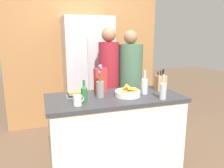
{
  "coord_description": "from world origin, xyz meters",
  "views": [
    {
      "loc": [
        -0.77,
        -2.22,
        1.59
      ],
      "look_at": [
        0.0,
        0.09,
        1.05
      ],
      "focal_mm": 35.0,
      "sensor_mm": 36.0,
      "label": 1
    }
  ],
  "objects_px": {
    "cereal_box": "(100,80)",
    "person_in_blue": "(130,81)",
    "flower_vase": "(100,87)",
    "person_at_sink": "(109,80)",
    "book_stack": "(76,94)",
    "bottle_wine": "(163,89)",
    "coffee_mug": "(78,100)",
    "knife_block": "(161,83)",
    "bottle_oil": "(84,93)",
    "fruit_bowl": "(127,92)",
    "bottle_vinegar": "(144,85)",
    "refrigerator": "(88,75)"
  },
  "relations": [
    {
      "from": "cereal_box",
      "to": "person_in_blue",
      "type": "height_order",
      "value": "person_in_blue"
    },
    {
      "from": "flower_vase",
      "to": "person_at_sink",
      "type": "relative_size",
      "value": 0.21
    },
    {
      "from": "book_stack",
      "to": "bottle_wine",
      "type": "distance_m",
      "value": 0.94
    },
    {
      "from": "cereal_box",
      "to": "coffee_mug",
      "type": "xyz_separation_m",
      "value": [
        -0.35,
        -0.43,
        -0.09
      ]
    },
    {
      "from": "knife_block",
      "to": "bottle_wine",
      "type": "relative_size",
      "value": 0.99
    },
    {
      "from": "person_at_sink",
      "to": "person_in_blue",
      "type": "xyz_separation_m",
      "value": [
        0.33,
        0.01,
        -0.04
      ]
    },
    {
      "from": "bottle_oil",
      "to": "person_in_blue",
      "type": "bearing_deg",
      "value": 43.12
    },
    {
      "from": "fruit_bowl",
      "to": "bottle_wine",
      "type": "distance_m",
      "value": 0.39
    },
    {
      "from": "flower_vase",
      "to": "person_at_sink",
      "type": "height_order",
      "value": "person_at_sink"
    },
    {
      "from": "book_stack",
      "to": "fruit_bowl",
      "type": "bearing_deg",
      "value": -14.68
    },
    {
      "from": "fruit_bowl",
      "to": "coffee_mug",
      "type": "distance_m",
      "value": 0.6
    },
    {
      "from": "cereal_box",
      "to": "bottle_oil",
      "type": "distance_m",
      "value": 0.43
    },
    {
      "from": "bottle_vinegar",
      "to": "coffee_mug",
      "type": "bearing_deg",
      "value": -167.29
    },
    {
      "from": "cereal_box",
      "to": "person_in_blue",
      "type": "bearing_deg",
      "value": 38.23
    },
    {
      "from": "fruit_bowl",
      "to": "bottle_vinegar",
      "type": "bearing_deg",
      "value": 7.62
    },
    {
      "from": "book_stack",
      "to": "bottle_oil",
      "type": "height_order",
      "value": "bottle_oil"
    },
    {
      "from": "bottle_wine",
      "to": "knife_block",
      "type": "bearing_deg",
      "value": 63.19
    },
    {
      "from": "cereal_box",
      "to": "knife_block",
      "type": "bearing_deg",
      "value": -12.1
    },
    {
      "from": "fruit_bowl",
      "to": "person_in_blue",
      "type": "bearing_deg",
      "value": 65.15
    },
    {
      "from": "bottle_vinegar",
      "to": "person_at_sink",
      "type": "xyz_separation_m",
      "value": [
        -0.21,
        0.69,
        -0.06
      ]
    },
    {
      "from": "fruit_bowl",
      "to": "cereal_box",
      "type": "bearing_deg",
      "value": 130.65
    },
    {
      "from": "refrigerator",
      "to": "bottle_oil",
      "type": "xyz_separation_m",
      "value": [
        -0.34,
        -1.4,
        0.08
      ]
    },
    {
      "from": "cereal_box",
      "to": "book_stack",
      "type": "bearing_deg",
      "value": -157.55
    },
    {
      "from": "refrigerator",
      "to": "book_stack",
      "type": "relative_size",
      "value": 8.56
    },
    {
      "from": "cereal_box",
      "to": "person_in_blue",
      "type": "relative_size",
      "value": 0.17
    },
    {
      "from": "book_stack",
      "to": "knife_block",
      "type": "bearing_deg",
      "value": -1.37
    },
    {
      "from": "bottle_oil",
      "to": "person_at_sink",
      "type": "xyz_separation_m",
      "value": [
        0.51,
        0.78,
        -0.04
      ]
    },
    {
      "from": "refrigerator",
      "to": "person_in_blue",
      "type": "xyz_separation_m",
      "value": [
        0.49,
        -0.61,
        -0.01
      ]
    },
    {
      "from": "fruit_bowl",
      "to": "coffee_mug",
      "type": "bearing_deg",
      "value": -165.39
    },
    {
      "from": "flower_vase",
      "to": "refrigerator",
      "type": "bearing_deg",
      "value": 83.66
    },
    {
      "from": "flower_vase",
      "to": "person_in_blue",
      "type": "distance_m",
      "value": 0.93
    },
    {
      "from": "knife_block",
      "to": "cereal_box",
      "type": "relative_size",
      "value": 0.91
    },
    {
      "from": "refrigerator",
      "to": "knife_block",
      "type": "bearing_deg",
      "value": -62.16
    },
    {
      "from": "flower_vase",
      "to": "cereal_box",
      "type": "xyz_separation_m",
      "value": [
        0.06,
        0.22,
        0.03
      ]
    },
    {
      "from": "book_stack",
      "to": "person_at_sink",
      "type": "height_order",
      "value": "person_at_sink"
    },
    {
      "from": "flower_vase",
      "to": "bottle_wine",
      "type": "distance_m",
      "value": 0.67
    },
    {
      "from": "knife_block",
      "to": "bottle_vinegar",
      "type": "distance_m",
      "value": 0.28
    },
    {
      "from": "knife_block",
      "to": "coffee_mug",
      "type": "distance_m",
      "value": 1.1
    },
    {
      "from": "person_in_blue",
      "to": "refrigerator",
      "type": "bearing_deg",
      "value": 128.49
    },
    {
      "from": "book_stack",
      "to": "person_at_sink",
      "type": "xyz_separation_m",
      "value": [
        0.56,
        0.57,
        0.01
      ]
    },
    {
      "from": "person_at_sink",
      "to": "bottle_oil",
      "type": "bearing_deg",
      "value": -96.08
    },
    {
      "from": "coffee_mug",
      "to": "bottle_vinegar",
      "type": "bearing_deg",
      "value": 12.71
    },
    {
      "from": "fruit_bowl",
      "to": "knife_block",
      "type": "relative_size",
      "value": 1.09
    },
    {
      "from": "person_at_sink",
      "to": "cereal_box",
      "type": "bearing_deg",
      "value": -91.71
    },
    {
      "from": "knife_block",
      "to": "flower_vase",
      "type": "xyz_separation_m",
      "value": [
        -0.79,
        -0.06,
        0.02
      ]
    },
    {
      "from": "person_in_blue",
      "to": "flower_vase",
      "type": "bearing_deg",
      "value": -133.71
    },
    {
      "from": "refrigerator",
      "to": "fruit_bowl",
      "type": "height_order",
      "value": "refrigerator"
    },
    {
      "from": "person_in_blue",
      "to": "bottle_wine",
      "type": "bearing_deg",
      "value": -91.47
    },
    {
      "from": "knife_block",
      "to": "cereal_box",
      "type": "height_order",
      "value": "cereal_box"
    },
    {
      "from": "refrigerator",
      "to": "flower_vase",
      "type": "distance_m",
      "value": 1.29
    }
  ]
}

